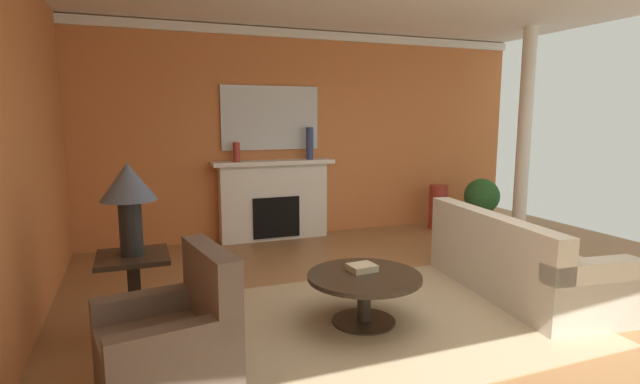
{
  "coord_description": "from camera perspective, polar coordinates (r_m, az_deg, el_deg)",
  "views": [
    {
      "loc": [
        -2.49,
        -3.71,
        1.81
      ],
      "look_at": [
        -0.63,
        1.15,
        1.0
      ],
      "focal_mm": 27.19,
      "sensor_mm": 36.0,
      "label": 1
    }
  ],
  "objects": [
    {
      "name": "ground_plane",
      "position": [
        4.82,
        12.3,
        -13.43
      ],
      "size": [
        8.65,
        8.65,
        0.0
      ],
      "primitive_type": "plane",
      "color": "olive"
    },
    {
      "name": "wall_fireplace",
      "position": [
        7.5,
        -1.6,
        6.8
      ],
      "size": [
        7.25,
        0.12,
        3.09
      ],
      "primitive_type": "cube",
      "color": "#CC723D",
      "rests_on": "ground_plane"
    },
    {
      "name": "crown_moulding",
      "position": [
        7.51,
        -1.43,
        18.02
      ],
      "size": [
        7.25,
        0.08,
        0.12
      ],
      "primitive_type": "cube",
      "color": "white"
    },
    {
      "name": "area_rug",
      "position": [
        4.46,
        5.16,
        -15.05
      ],
      "size": [
        3.74,
        2.4,
        0.01
      ],
      "primitive_type": "cube",
      "color": "tan",
      "rests_on": "ground_plane"
    },
    {
      "name": "fireplace",
      "position": [
        7.22,
        -5.44,
        -1.18
      ],
      "size": [
        1.8,
        0.35,
        1.18
      ],
      "color": "white",
      "rests_on": "ground_plane"
    },
    {
      "name": "mantel_mirror",
      "position": [
        7.23,
        -5.85,
        8.66
      ],
      "size": [
        1.46,
        0.04,
        0.93
      ],
      "primitive_type": "cube",
      "color": "silver"
    },
    {
      "name": "sofa",
      "position": [
        5.44,
        21.93,
        -7.97
      ],
      "size": [
        1.14,
        2.19,
        0.85
      ],
      "color": "beige",
      "rests_on": "ground_plane"
    },
    {
      "name": "armchair_near_window",
      "position": [
        3.48,
        -17.05,
        -17.16
      ],
      "size": [
        0.92,
        0.92,
        0.95
      ],
      "color": "brown",
      "rests_on": "ground_plane"
    },
    {
      "name": "coffee_table",
      "position": [
        4.34,
        5.22,
        -11.06
      ],
      "size": [
        1.0,
        1.0,
        0.45
      ],
      "color": "#2D2319",
      "rests_on": "ground_plane"
    },
    {
      "name": "side_table",
      "position": [
        4.34,
        -20.97,
        -10.72
      ],
      "size": [
        0.56,
        0.56,
        0.7
      ],
      "color": "#2D2319",
      "rests_on": "ground_plane"
    },
    {
      "name": "table_lamp",
      "position": [
        4.14,
        -21.6,
        0.11
      ],
      "size": [
        0.44,
        0.44,
        0.75
      ],
      "color": "black",
      "rests_on": "side_table"
    },
    {
      "name": "vase_mantel_right",
      "position": [
        7.24,
        -1.22,
        5.75
      ],
      "size": [
        0.11,
        0.11,
        0.48
      ],
      "primitive_type": "cylinder",
      "color": "navy",
      "rests_on": "fireplace"
    },
    {
      "name": "vase_tall_corner",
      "position": [
        8.13,
        13.74,
        -1.71
      ],
      "size": [
        0.3,
        0.3,
        0.72
      ],
      "primitive_type": "cylinder",
      "color": "#9E3328",
      "rests_on": "ground_plane"
    },
    {
      "name": "vase_mantel_left",
      "position": [
        6.95,
        -9.8,
        4.64
      ],
      "size": [
        0.1,
        0.1,
        0.27
      ],
      "primitive_type": "cylinder",
      "color": "#9E3328",
      "rests_on": "fireplace"
    },
    {
      "name": "book_red_cover",
      "position": [
        4.38,
        4.95,
        -8.86
      ],
      "size": [
        0.25,
        0.22,
        0.06
      ],
      "primitive_type": "cube",
      "rotation": [
        0.0,
        0.0,
        0.09
      ],
      "color": "tan",
      "rests_on": "coffee_table"
    },
    {
      "name": "potted_plant",
      "position": [
        8.22,
        18.48,
        -0.86
      ],
      "size": [
        0.56,
        0.56,
        0.83
      ],
      "color": "#BCB29E",
      "rests_on": "ground_plane"
    },
    {
      "name": "column_white",
      "position": [
        7.85,
        22.89,
        6.21
      ],
      "size": [
        0.2,
        0.2,
        3.09
      ],
      "primitive_type": "cylinder",
      "color": "white",
      "rests_on": "ground_plane"
    }
  ]
}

